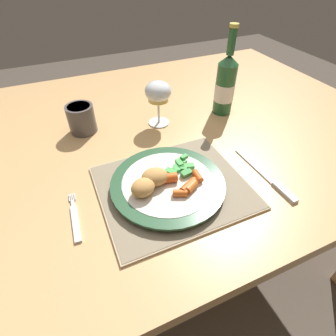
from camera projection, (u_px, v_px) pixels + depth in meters
ground_plane at (156, 255)px, 1.31m from camera, size 6.00×6.00×0.00m
dining_table at (150, 149)px, 0.87m from camera, size 1.57×1.04×0.74m
placemat at (173, 187)px, 0.63m from camera, size 0.34×0.30×0.01m
dinner_plate at (168, 184)px, 0.62m from camera, size 0.27×0.27×0.02m
breaded_croquettes at (150, 182)px, 0.58m from camera, size 0.10×0.08×0.04m
green_beans_pile at (180, 168)px, 0.64m from camera, size 0.08×0.07×0.02m
glazed_carrots at (184, 183)px, 0.59m from camera, size 0.09×0.08×0.02m
fork at (75, 220)px, 0.56m from camera, size 0.02×0.14×0.01m
table_knife at (269, 178)px, 0.65m from camera, size 0.02×0.22×0.01m
wine_glass at (158, 94)px, 0.78m from camera, size 0.08×0.08×0.14m
bottle at (225, 85)px, 0.84m from camera, size 0.06×0.06×0.27m
drinking_cup at (81, 118)px, 0.79m from camera, size 0.08×0.08×0.09m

